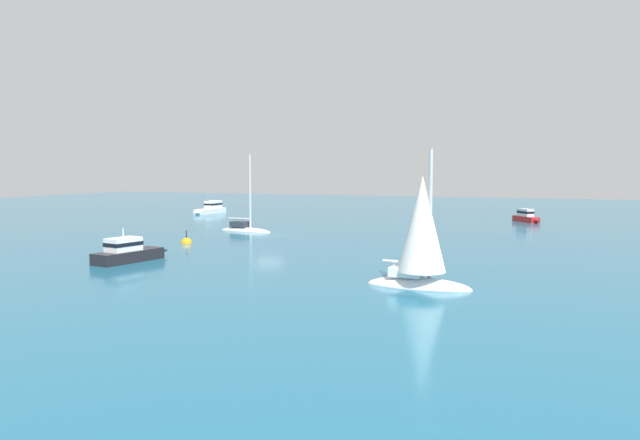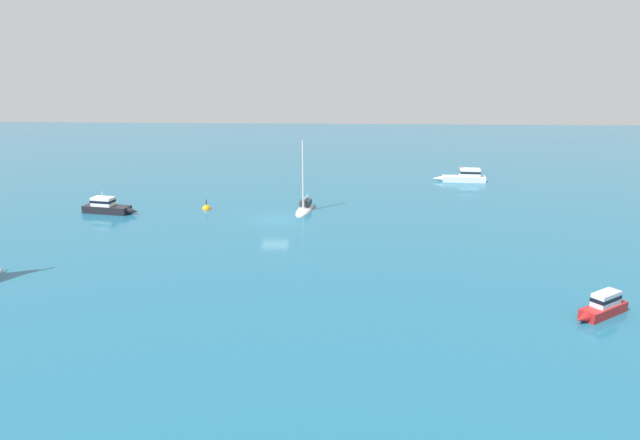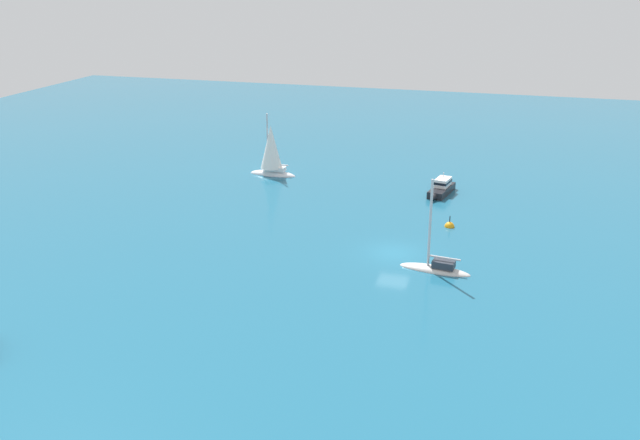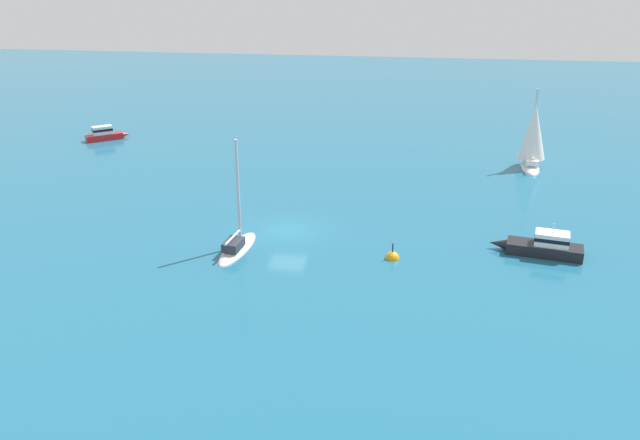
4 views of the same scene
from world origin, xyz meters
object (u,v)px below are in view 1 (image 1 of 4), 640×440
at_px(motor_cruiser_1, 129,252).
at_px(channel_buoy, 187,243).
at_px(motor_cruiser, 210,208).
at_px(yacht, 245,229).
at_px(launch, 527,217).
at_px(ketch, 421,239).

distance_m(motor_cruiser_1, channel_buoy, 9.66).
xyz_separation_m(motor_cruiser, yacht, (-14.84, 18.66, -0.42)).
bearing_deg(motor_cruiser, yacht, 42.30).
bearing_deg(yacht, motor_cruiser_1, -77.06).
bearing_deg(channel_buoy, motor_cruiser_1, 101.41).
bearing_deg(yacht, launch, 46.20).
distance_m(ketch, motor_cruiser_1, 19.13).
distance_m(ketch, yacht, 29.93).
relative_size(yacht, motor_cruiser_1, 1.29).
height_order(launch, ketch, ketch).
distance_m(launch, ketch, 41.30).
bearing_deg(channel_buoy, yacht, -89.61).
xyz_separation_m(motor_cruiser, motor_cruiser_1, (-16.82, 38.09, -0.04)).
bearing_deg(yacht, ketch, -38.36).
bearing_deg(channel_buoy, motor_cruiser, -62.50).
height_order(launch, motor_cruiser_1, motor_cruiser_1).
bearing_deg(launch, channel_buoy, -76.22).
height_order(yacht, channel_buoy, yacht).
relative_size(ketch, motor_cruiser_1, 1.25).
bearing_deg(channel_buoy, ketch, 151.54).
bearing_deg(motor_cruiser_1, ketch, -84.71).
relative_size(launch, channel_buoy, 2.76).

